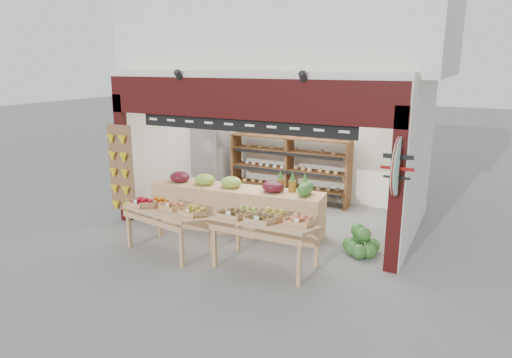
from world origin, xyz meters
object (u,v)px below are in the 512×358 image
Objects in this scene: back_shelving at (289,153)px; display_table_right at (263,220)px; watermelon_pile at (360,243)px; refrigerator at (210,155)px; cardboard_stack at (202,196)px; mid_counter at (235,207)px; display_table_left at (167,210)px.

display_table_right is (1.04, -3.61, -0.38)m from back_shelving.
watermelon_pile is (2.36, -2.42, -0.98)m from back_shelving.
refrigerator reaches higher than back_shelving.
back_shelving is at bearing 39.86° from cardboard_stack.
watermelon_pile is at bearing -1.43° from mid_counter.
cardboard_stack is at bearing 144.94° from mid_counter.
watermelon_pile is at bearing 22.19° from display_table_left.
refrigerator is 5.14m from watermelon_pile.
back_shelving is 3.78m from display_table_right.
mid_counter is 2.20× the size of display_table_right.
watermelon_pile is at bearing 41.93° from display_table_right.
back_shelving is 4.54× the size of watermelon_pile.
display_table_left is at bearing -176.75° from display_table_right.
refrigerator reaches higher than mid_counter.
display_table_right is at bearing -40.41° from cardboard_stack.
cardboard_stack is at bearing 139.59° from display_table_right.
refrigerator is 3.04m from mid_counter.
display_table_left is 2.45× the size of watermelon_pile.
cardboard_stack is at bearing -72.47° from refrigerator.
back_shelving reaches higher than display_table_right.
display_table_right is at bearing -45.80° from mid_counter.
display_table_left reaches higher than cardboard_stack.
refrigerator is 1.52m from cardboard_stack.
mid_counter is (1.44, -1.01, 0.24)m from cardboard_stack.
display_table_left is (-0.63, -1.36, 0.24)m from mid_counter.
cardboard_stack is at bearing -140.14° from back_shelving.
cardboard_stack is (0.56, -1.23, -0.71)m from refrigerator.
refrigerator is at bearing -176.88° from back_shelving.
watermelon_pile is (3.17, 1.29, -0.53)m from display_table_left.
display_table_right is (1.22, -1.25, 0.31)m from mid_counter.
back_shelving is at bearing 85.80° from mid_counter.
mid_counter reaches higher than cardboard_stack.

